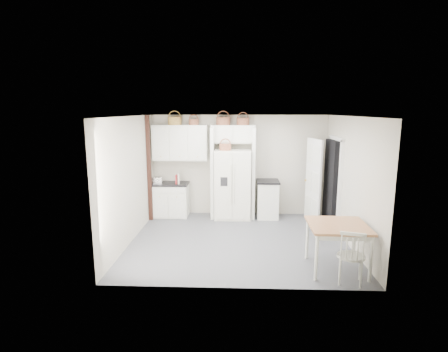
{
  "coord_description": "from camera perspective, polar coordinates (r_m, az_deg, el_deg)",
  "views": [
    {
      "loc": [
        -0.03,
        -7.01,
        2.72
      ],
      "look_at": [
        -0.32,
        0.4,
        1.32
      ],
      "focal_mm": 28.0,
      "sensor_mm": 36.0,
      "label": 1
    }
  ],
  "objects": [
    {
      "name": "basket_upper_c",
      "position": [
        8.91,
        -4.97,
        8.77
      ],
      "size": [
        0.25,
        0.25,
        0.15
      ],
      "primitive_type": "cylinder",
      "color": "brown",
      "rests_on": "upper_cabinet"
    },
    {
      "name": "upper_cabinet",
      "position": [
        8.99,
        -7.18,
        5.41
      ],
      "size": [
        1.4,
        0.34,
        0.9
      ],
      "primitive_type": "cube",
      "color": "silver",
      "rests_on": "wall_back"
    },
    {
      "name": "ceiling",
      "position": [
        7.01,
        2.54,
        9.73
      ],
      "size": [
        4.5,
        4.5,
        0.0
      ],
      "primitive_type": "plane",
      "color": "white",
      "rests_on": "wall_back"
    },
    {
      "name": "dining_table",
      "position": [
        6.42,
        17.93,
        -10.97
      ],
      "size": [
        1.0,
        1.0,
        0.81
      ],
      "primitive_type": "cube",
      "rotation": [
        0.0,
        0.0,
        -0.02
      ],
      "color": "brown",
      "rests_on": "floor"
    },
    {
      "name": "bridge_cabinet",
      "position": [
        8.86,
        1.5,
        6.87
      ],
      "size": [
        1.12,
        0.34,
        0.45
      ],
      "primitive_type": "cube",
      "color": "silver",
      "rests_on": "wall_back"
    },
    {
      "name": "fridge_panel_left",
      "position": [
        8.87,
        -1.84,
        0.52
      ],
      "size": [
        0.08,
        0.6,
        2.3
      ],
      "primitive_type": "cube",
      "color": "silver",
      "rests_on": "floor"
    },
    {
      "name": "basket_bridge_b",
      "position": [
        8.84,
        3.11,
        8.89
      ],
      "size": [
        0.31,
        0.31,
        0.18
      ],
      "primitive_type": "cylinder",
      "color": "brown",
      "rests_on": "bridge_cabinet"
    },
    {
      "name": "counter_left",
      "position": [
        9.07,
        -8.8,
        -1.26
      ],
      "size": [
        0.94,
        0.61,
        0.04
      ],
      "primitive_type": "cube",
      "color": "black",
      "rests_on": "base_cab_left"
    },
    {
      "name": "basket_fridge_a",
      "position": [
        8.61,
        0.21,
        4.75
      ],
      "size": [
        0.29,
        0.29,
        0.15
      ],
      "primitive_type": "cylinder",
      "color": "brown",
      "rests_on": "refrigerator"
    },
    {
      "name": "cookbook_red",
      "position": [
        8.93,
        -7.7,
        -0.52
      ],
      "size": [
        0.06,
        0.16,
        0.23
      ],
      "primitive_type": "cube",
      "rotation": [
        0.0,
        0.0,
        -0.15
      ],
      "color": "#A12628",
      "rests_on": "counter_left"
    },
    {
      "name": "fridge_panel_right",
      "position": [
        8.85,
        4.75,
        0.47
      ],
      "size": [
        0.08,
        0.6,
        2.3
      ],
      "primitive_type": "cube",
      "color": "silver",
      "rests_on": "floor"
    },
    {
      "name": "basket_upper_b",
      "position": [
        8.98,
        -8.06,
        8.9
      ],
      "size": [
        0.34,
        0.34,
        0.2
      ],
      "primitive_type": "cylinder",
      "color": "brown",
      "rests_on": "upper_cabinet"
    },
    {
      "name": "base_cab_right",
      "position": [
        9.03,
        7.09,
        -3.86
      ],
      "size": [
        0.52,
        0.63,
        0.92
      ],
      "primitive_type": "cube",
      "color": "silver",
      "rests_on": "floor"
    },
    {
      "name": "base_cab_left",
      "position": [
        9.17,
        -8.73,
        -3.93
      ],
      "size": [
        0.9,
        0.57,
        0.84
      ],
      "primitive_type": "cube",
      "color": "silver",
      "rests_on": "floor"
    },
    {
      "name": "trim_post",
      "position": [
        8.75,
        -12.13,
        1.14
      ],
      "size": [
        0.09,
        0.09,
        2.6
      ],
      "primitive_type": "cube",
      "color": "black",
      "rests_on": "floor"
    },
    {
      "name": "doorway_void",
      "position": [
        8.47,
        17.2,
        -1.31
      ],
      "size": [
        0.18,
        0.85,
        2.05
      ],
      "primitive_type": "cube",
      "color": "black",
      "rests_on": "floor"
    },
    {
      "name": "windsor_chair",
      "position": [
        6.0,
        20.03,
        -12.21
      ],
      "size": [
        0.53,
        0.5,
        0.9
      ],
      "primitive_type": "cube",
      "rotation": [
        0.0,
        0.0,
        -0.28
      ],
      "color": "silver",
      "rests_on": "floor"
    },
    {
      "name": "cookbook_cream",
      "position": [
        8.92,
        -7.48,
        -0.46
      ],
      "size": [
        0.08,
        0.17,
        0.25
      ],
      "primitive_type": "cube",
      "rotation": [
        0.0,
        0.0,
        0.24
      ],
      "color": "beige",
      "rests_on": "counter_left"
    },
    {
      "name": "wall_back",
      "position": [
        9.12,
        2.43,
        1.75
      ],
      "size": [
        4.5,
        0.0,
        4.5
      ],
      "primitive_type": "plane",
      "rotation": [
        1.57,
        0.0,
        0.0
      ],
      "color": "#B2A992",
      "rests_on": "floor"
    },
    {
      "name": "counter_right",
      "position": [
        8.92,
        7.16,
        -0.86
      ],
      "size": [
        0.57,
        0.67,
        0.04
      ],
      "primitive_type": "cube",
      "color": "black",
      "rests_on": "base_cab_right"
    },
    {
      "name": "door_slab",
      "position": [
        8.71,
        14.36,
        -0.85
      ],
      "size": [
        0.21,
        0.79,
        2.05
      ],
      "primitive_type": "cube",
      "rotation": [
        0.0,
        0.0,
        -1.36
      ],
      "color": "white",
      "rests_on": "floor"
    },
    {
      "name": "wall_left",
      "position": [
        7.49,
        -15.04,
        -0.59
      ],
      "size": [
        0.0,
        4.0,
        4.0
      ],
      "primitive_type": "plane",
      "rotation": [
        1.57,
        0.0,
        1.57
      ],
      "color": "#B2A992",
      "rests_on": "floor"
    },
    {
      "name": "wall_right",
      "position": [
        7.5,
        19.91,
        -0.84
      ],
      "size": [
        0.0,
        4.0,
        4.0
      ],
      "primitive_type": "plane",
      "rotation": [
        1.57,
        0.0,
        -1.57
      ],
      "color": "#B2A992",
      "rests_on": "floor"
    },
    {
      "name": "refrigerator",
      "position": [
        8.85,
        1.44,
        -1.32
      ],
      "size": [
        0.9,
        0.73,
        1.75
      ],
      "primitive_type": "cube",
      "color": "white",
      "rests_on": "floor"
    },
    {
      "name": "basket_bridge_a",
      "position": [
        8.85,
        -0.13,
        8.96
      ],
      "size": [
        0.35,
        0.35,
        0.2
      ],
      "primitive_type": "cylinder",
      "color": "brown",
      "rests_on": "bridge_cabinet"
    },
    {
      "name": "toaster",
      "position": [
        9.01,
        -10.83,
        -0.72
      ],
      "size": [
        0.25,
        0.15,
        0.17
      ],
      "primitive_type": "cube",
      "rotation": [
        0.0,
        0.0,
        0.04
      ],
      "color": "silver",
      "rests_on": "counter_left"
    },
    {
      "name": "floor",
      "position": [
        7.52,
        2.38,
        -10.51
      ],
      "size": [
        4.5,
        4.5,
        0.0
      ],
      "primitive_type": "plane",
      "color": "#4B4B4B",
      "rests_on": "ground"
    }
  ]
}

